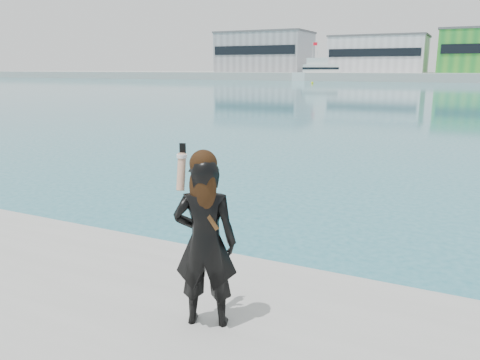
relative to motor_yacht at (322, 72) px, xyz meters
The scene contains 7 objects.
far_quay 36.94m from the motor_yacht, 26.78° to the left, with size 320.00×40.00×2.00m, color #9E9E99.
warehouse_grey_left 27.05m from the motor_yacht, 146.44° to the left, with size 26.52×16.36×11.50m.
warehouse_white 18.87m from the motor_yacht, 53.12° to the left, with size 24.48×15.35×9.50m.
flagpole_left 10.13m from the motor_yacht, 122.88° to the left, with size 1.28×0.16×8.00m.
motor_yacht is the anchor object (origin of this frame).
buoy_far 22.70m from the motor_yacht, 78.47° to the right, with size 0.50×0.50×0.50m, color #FDFF0D.
woman 118.48m from the motor_yacht, 74.09° to the right, with size 0.66×0.54×1.63m.
Camera 1 is at (1.50, -3.93, 3.08)m, focal length 35.00 mm.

